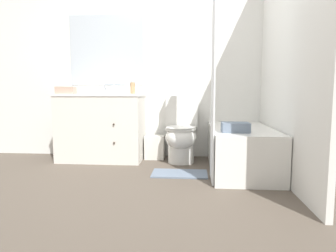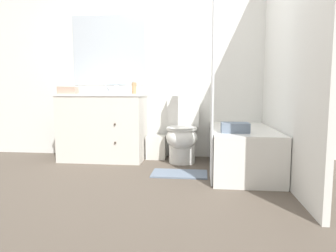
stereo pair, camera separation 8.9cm
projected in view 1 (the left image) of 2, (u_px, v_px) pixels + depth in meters
name	position (u px, v px, depth m)	size (l,w,h in m)	color
ground_plane	(144.00, 194.00, 2.58)	(14.00, 14.00, 0.00)	brown
wall_back	(162.00, 64.00, 4.03)	(8.00, 0.06, 2.50)	silver
wall_right	(281.00, 56.00, 3.11)	(0.05, 2.57, 2.50)	silver
vanity_cabinet	(102.00, 126.00, 3.87)	(1.08, 0.61, 0.86)	silver
sink_faucet	(106.00, 91.00, 4.02)	(0.14, 0.12, 0.12)	silver
toilet	(181.00, 133.00, 3.75)	(0.41, 0.63, 0.83)	white
bathtub	(241.00, 149.00, 3.35)	(0.67, 1.37, 0.48)	white
shower_curtain	(213.00, 86.00, 2.88)	(0.01, 0.40, 1.87)	white
wastebasket	(155.00, 147.00, 3.96)	(0.25, 0.21, 0.31)	silver
tissue_box	(114.00, 90.00, 3.97)	(0.14, 0.13, 0.11)	silver
soap_dispenser	(133.00, 88.00, 3.73)	(0.06, 0.06, 0.17)	tan
hand_towel_folded	(66.00, 90.00, 3.67)	(0.23, 0.13, 0.09)	tan
bath_towel_folded	(235.00, 127.00, 2.96)	(0.27, 0.20, 0.10)	slate
bath_mat	(180.00, 174.00, 3.20)	(0.59, 0.34, 0.02)	slate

